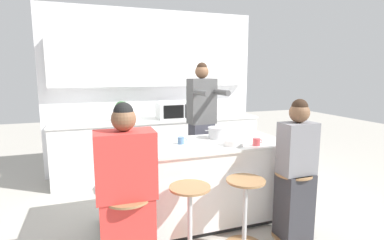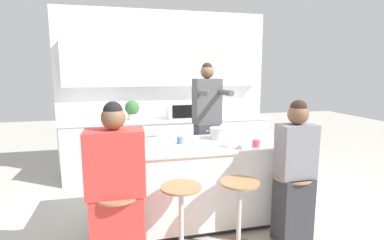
% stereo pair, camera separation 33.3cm
% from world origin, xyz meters
% --- Properties ---
extents(ground_plane, '(16.00, 16.00, 0.00)m').
position_xyz_m(ground_plane, '(0.00, 0.00, 0.00)').
color(ground_plane, '#B2ADA3').
extents(wall_back, '(3.56, 0.22, 2.70)m').
position_xyz_m(wall_back, '(0.00, 1.99, 1.54)').
color(wall_back, white).
rests_on(wall_back, ground_plane).
extents(back_counter, '(3.30, 0.65, 0.93)m').
position_xyz_m(back_counter, '(0.00, 1.68, 0.47)').
color(back_counter, white).
rests_on(back_counter, ground_plane).
extents(kitchen_island, '(2.07, 0.84, 0.91)m').
position_xyz_m(kitchen_island, '(0.00, 0.00, 0.46)').
color(kitchen_island, black).
rests_on(kitchen_island, ground_plane).
extents(bar_stool_leftmost, '(0.38, 0.38, 0.69)m').
position_xyz_m(bar_stool_leftmost, '(-0.83, -0.69, 0.37)').
color(bar_stool_leftmost, '#997047').
rests_on(bar_stool_leftmost, ground_plane).
extents(bar_stool_center_left, '(0.38, 0.38, 0.69)m').
position_xyz_m(bar_stool_center_left, '(-0.28, -0.64, 0.37)').
color(bar_stool_center_left, '#997047').
rests_on(bar_stool_center_left, ground_plane).
extents(bar_stool_center_right, '(0.38, 0.38, 0.69)m').
position_xyz_m(bar_stool_center_right, '(0.28, -0.65, 0.37)').
color(bar_stool_center_right, '#997047').
rests_on(bar_stool_center_right, ground_plane).
extents(bar_stool_rightmost, '(0.38, 0.38, 0.69)m').
position_xyz_m(bar_stool_rightmost, '(0.83, -0.64, 0.37)').
color(bar_stool_rightmost, '#997047').
rests_on(bar_stool_rightmost, ground_plane).
extents(person_cooking, '(0.40, 0.58, 1.81)m').
position_xyz_m(person_cooking, '(0.36, 0.69, 0.91)').
color(person_cooking, '#383842').
rests_on(person_cooking, ground_plane).
extents(person_wrapped_blanket, '(0.48, 0.30, 1.46)m').
position_xyz_m(person_wrapped_blanket, '(-0.83, -0.67, 0.69)').
color(person_wrapped_blanket, red).
rests_on(person_wrapped_blanket, ground_plane).
extents(person_seated_near, '(0.35, 0.27, 1.43)m').
position_xyz_m(person_seated_near, '(0.84, -0.67, 0.67)').
color(person_seated_near, '#333338').
rests_on(person_seated_near, ground_plane).
extents(cooking_pot, '(0.31, 0.23, 0.13)m').
position_xyz_m(cooking_pot, '(0.35, 0.16, 0.97)').
color(cooking_pot, '#B7BABC').
rests_on(cooking_pot, kitchen_island).
extents(fruit_bowl, '(0.22, 0.22, 0.07)m').
position_xyz_m(fruit_bowl, '(0.37, -0.21, 0.94)').
color(fruit_bowl, white).
rests_on(fruit_bowl, kitchen_island).
extents(coffee_cup_near, '(0.12, 0.08, 0.08)m').
position_xyz_m(coffee_cup_near, '(0.60, -0.30, 0.95)').
color(coffee_cup_near, '#DB4C51').
rests_on(coffee_cup_near, kitchen_island).
extents(coffee_cup_far, '(0.10, 0.07, 0.08)m').
position_xyz_m(coffee_cup_far, '(-0.15, 0.03, 0.95)').
color(coffee_cup_far, '#4C7099').
rests_on(coffee_cup_far, kitchen_island).
extents(banana_bunch, '(0.19, 0.13, 0.06)m').
position_xyz_m(banana_bunch, '(-0.58, 0.18, 0.93)').
color(banana_bunch, yellow).
rests_on(banana_bunch, kitchen_island).
extents(microwave, '(0.52, 0.38, 0.27)m').
position_xyz_m(microwave, '(0.23, 1.64, 1.07)').
color(microwave, white).
rests_on(microwave, back_counter).
extents(potted_plant, '(0.23, 0.23, 0.31)m').
position_xyz_m(potted_plant, '(-0.59, 1.68, 1.10)').
color(potted_plant, beige).
rests_on(potted_plant, back_counter).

